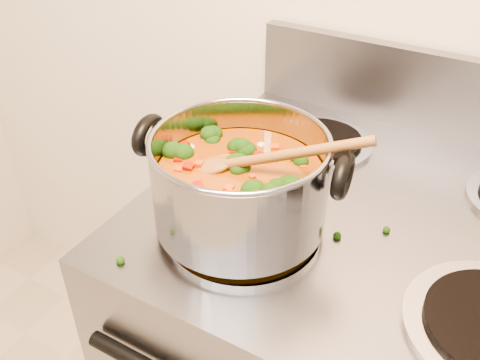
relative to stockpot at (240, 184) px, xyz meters
The scene contains 3 objects.
stockpot is the anchor object (origin of this frame).
wooden_spoon 0.04m from the stockpot, 17.83° to the left, with size 0.26×0.11×0.10m.
cooktop_crumbs 0.14m from the stockpot, 169.07° to the left, with size 0.33×0.22×0.01m.
Camera 1 is at (0.09, 0.47, 1.46)m, focal length 40.00 mm.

